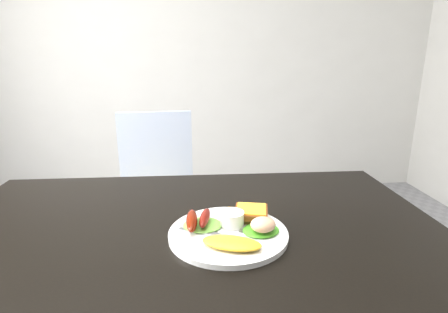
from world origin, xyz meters
TOP-DOWN VIEW (x-y plane):
  - room_back_panel at (0.00, 2.25)m, footprint 4.00×0.04m
  - dining_table at (0.00, 0.00)m, footprint 1.20×0.80m
  - dining_chair at (-0.19, 0.83)m, footprint 0.40×0.40m
  - person at (-0.37, 0.66)m, footprint 0.53×0.37m
  - plate at (0.08, -0.03)m, footprint 0.27×0.27m
  - lettuce_left at (0.02, -0.00)m, footprint 0.10×0.09m
  - lettuce_right at (0.15, -0.04)m, footprint 0.10×0.10m
  - omelette at (0.08, -0.10)m, footprint 0.14×0.09m
  - sausage_a at (0.00, -0.01)m, footprint 0.03×0.11m
  - sausage_b at (0.03, 0.00)m, footprint 0.04×0.10m
  - ramekin at (0.09, -0.00)m, footprint 0.07×0.07m
  - toast_a at (0.11, 0.03)m, footprint 0.08×0.08m
  - toast_b at (0.14, 0.02)m, footprint 0.09×0.09m
  - potato_salad at (0.16, -0.05)m, footprint 0.07×0.07m
  - fork at (0.04, -0.04)m, footprint 0.13×0.06m

SIDE VIEW (x-z plane):
  - dining_chair at x=-0.19m, z-range 0.43..0.47m
  - person at x=-0.37m, z-range 0.00..1.43m
  - dining_table at x=0.00m, z-range 0.71..0.75m
  - plate at x=0.08m, z-range 0.75..0.76m
  - fork at x=0.04m, z-range 0.76..0.77m
  - lettuce_right at x=0.15m, z-range 0.76..0.77m
  - lettuce_left at x=0.02m, z-range 0.76..0.77m
  - toast_a at x=0.11m, z-range 0.76..0.77m
  - omelette at x=0.08m, z-range 0.76..0.78m
  - ramekin at x=0.09m, z-range 0.76..0.80m
  - toast_b at x=0.14m, z-range 0.77..0.79m
  - sausage_a at x=0.00m, z-range 0.77..0.80m
  - sausage_b at x=0.03m, z-range 0.77..0.79m
  - potato_salad at x=0.16m, z-range 0.77..0.80m
  - room_back_panel at x=0.00m, z-range 0.00..2.70m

